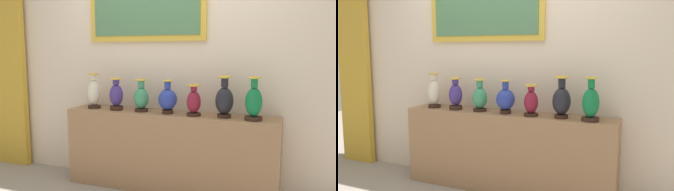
% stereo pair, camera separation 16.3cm
% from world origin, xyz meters
% --- Properties ---
extents(ground_plane, '(10.97, 10.97, 0.00)m').
position_xyz_m(ground_plane, '(0.00, 0.00, 0.00)').
color(ground_plane, gray).
extents(display_shelf, '(2.17, 0.34, 0.81)m').
position_xyz_m(display_shelf, '(0.00, 0.00, 0.41)').
color(display_shelf, '#99704C').
rests_on(display_shelf, ground_plane).
extents(back_wall, '(4.97, 0.14, 2.73)m').
position_xyz_m(back_wall, '(-0.01, 0.23, 1.37)').
color(back_wall, beige).
rests_on(back_wall, ground_plane).
extents(curtain_gold, '(0.46, 0.08, 2.34)m').
position_xyz_m(curtain_gold, '(-2.15, 0.11, 1.17)').
color(curtain_gold, gold).
rests_on(curtain_gold, ground_plane).
extents(vase_ivory, '(0.13, 0.13, 0.38)m').
position_xyz_m(vase_ivory, '(-0.85, -0.02, 0.98)').
color(vase_ivory, '#382319').
rests_on(vase_ivory, display_shelf).
extents(vase_indigo, '(0.14, 0.14, 0.34)m').
position_xyz_m(vase_indigo, '(-0.57, -0.03, 0.96)').
color(vase_indigo, '#382319').
rests_on(vase_indigo, display_shelf).
extents(vase_jade, '(0.15, 0.15, 0.33)m').
position_xyz_m(vase_jade, '(-0.29, -0.02, 0.96)').
color(vase_jade, '#382319').
rests_on(vase_jade, display_shelf).
extents(vase_cobalt, '(0.19, 0.19, 0.34)m').
position_xyz_m(vase_cobalt, '(0.01, -0.03, 0.96)').
color(vase_cobalt, '#382319').
rests_on(vase_cobalt, display_shelf).
extents(vase_burgundy, '(0.14, 0.14, 0.30)m').
position_xyz_m(vase_burgundy, '(0.28, -0.05, 0.95)').
color(vase_burgundy, '#382319').
rests_on(vase_burgundy, display_shelf).
extents(vase_onyx, '(0.17, 0.17, 0.39)m').
position_xyz_m(vase_onyx, '(0.57, -0.03, 0.98)').
color(vase_onyx, '#382319').
rests_on(vase_onyx, display_shelf).
extents(vase_emerald, '(0.16, 0.16, 0.39)m').
position_xyz_m(vase_emerald, '(0.84, -0.06, 0.97)').
color(vase_emerald, '#382319').
rests_on(vase_emerald, display_shelf).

